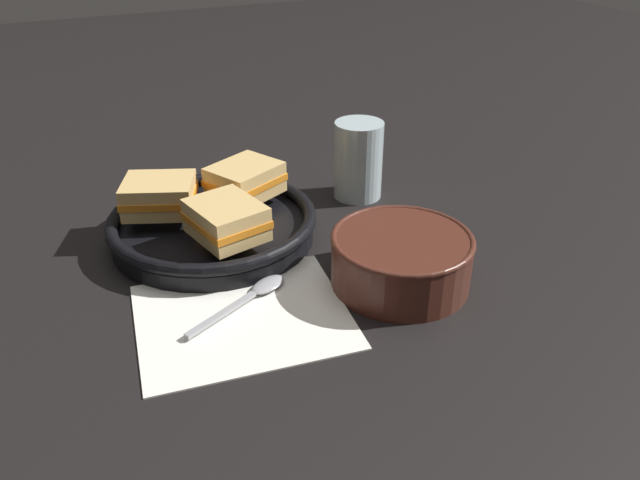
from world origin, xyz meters
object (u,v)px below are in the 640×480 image
sandwich_near_left (245,180)px  soup_bowl (401,257)px  sandwich_near_right (159,196)px  sandwich_far_left (226,220)px  spoon (256,292)px  skillet (213,225)px  drinking_glass (358,160)px

sandwich_near_left → soup_bowl: bearing=-65.6°
soup_bowl → sandwich_near_right: bearing=133.5°
sandwich_near_left → sandwich_far_left: size_ratio=1.10×
spoon → sandwich_near_right: 0.22m
spoon → sandwich_near_left: bearing=47.2°
skillet → drinking_glass: size_ratio=2.38×
skillet → sandwich_near_right: sandwich_near_right is taller
sandwich_far_left → sandwich_near_left: bearing=58.8°
soup_bowl → sandwich_far_left: sandwich_far_left is taller
skillet → sandwich_near_left: bearing=28.8°
spoon → drinking_glass: (0.25, 0.20, 0.05)m
sandwich_far_left → drinking_glass: (0.26, 0.11, -0.00)m
sandwich_far_left → drinking_glass: bearing=22.8°
soup_bowl → skillet: 0.28m
sandwich_near_left → drinking_glass: size_ratio=1.00×
skillet → sandwich_near_right: 0.08m
soup_bowl → skillet: bearing=129.5°
spoon → drinking_glass: bearing=12.9°
sandwich_near_right → drinking_glass: size_ratio=0.99×
sandwich_near_right → skillet: bearing=-31.2°
soup_bowl → drinking_glass: drinking_glass is taller
spoon → skillet: bearing=64.9°
soup_bowl → sandwich_near_right: sandwich_near_right is taller
drinking_glass → sandwich_near_right: bearing=179.5°
spoon → drinking_glass: drinking_glass is taller
sandwich_near_right → drinking_glass: 0.32m
skillet → sandwich_near_left: size_ratio=2.38×
sandwich_near_left → sandwich_near_right: 0.13m
sandwich_near_left → sandwich_far_left: bearing=-121.2°
sandwich_near_right → sandwich_far_left: bearing=-61.2°
spoon → sandwich_near_left: 0.22m
spoon → sandwich_far_left: sandwich_far_left is taller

